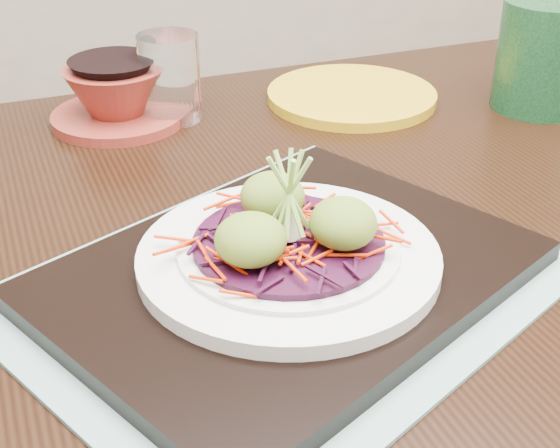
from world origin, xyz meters
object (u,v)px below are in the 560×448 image
object	(u,v)px
water_glass	(170,78)
serving_tray	(288,273)
yellow_plate	(352,96)
dining_table	(246,340)
terracotta_bowl_set	(117,98)
white_plate	(289,256)
green_jar	(544,55)

from	to	relation	value
water_glass	serving_tray	bearing A→B (deg)	-88.24
yellow_plate	dining_table	bearing A→B (deg)	-128.48
terracotta_bowl_set	serving_tray	bearing A→B (deg)	-79.19
serving_tray	white_plate	world-z (taller)	white_plate
white_plate	green_jar	xyz separation A→B (m)	(0.41, 0.26, 0.04)
water_glass	green_jar	distance (m)	0.44
dining_table	water_glass	bearing A→B (deg)	86.63
serving_tray	terracotta_bowl_set	bearing A→B (deg)	74.53
yellow_plate	green_jar	distance (m)	0.23
terracotta_bowl_set	yellow_plate	world-z (taller)	terracotta_bowl_set
dining_table	white_plate	bearing A→B (deg)	-81.01
yellow_plate	serving_tray	bearing A→B (deg)	-120.55
water_glass	terracotta_bowl_set	xyz separation A→B (m)	(-0.06, 0.01, -0.02)
dining_table	terracotta_bowl_set	world-z (taller)	terracotta_bowl_set
water_glass	terracotta_bowl_set	size ratio (longest dim) A/B	0.60
dining_table	terracotta_bowl_set	distance (m)	0.34
water_glass	green_jar	size ratio (longest dim) A/B	0.77
water_glass	white_plate	bearing A→B (deg)	-88.24
dining_table	water_glass	world-z (taller)	water_glass
serving_tray	green_jar	bearing A→B (deg)	6.23
dining_table	water_glass	xyz separation A→B (m)	(0.00, 0.30, 0.15)
water_glass	green_jar	world-z (taller)	green_jar
terracotta_bowl_set	yellow_plate	xyz separation A→B (m)	(0.28, -0.03, -0.02)
white_plate	water_glass	world-z (taller)	water_glass
serving_tray	green_jar	distance (m)	0.49
dining_table	white_plate	size ratio (longest dim) A/B	5.60
white_plate	yellow_plate	xyz separation A→B (m)	(0.21, 0.35, -0.02)
serving_tray	water_glass	xyz separation A→B (m)	(-0.01, 0.37, 0.04)
terracotta_bowl_set	dining_table	bearing A→B (deg)	-79.40
dining_table	white_plate	xyz separation A→B (m)	(0.01, -0.07, 0.13)
dining_table	terracotta_bowl_set	xyz separation A→B (m)	(-0.06, 0.31, 0.13)
water_glass	terracotta_bowl_set	world-z (taller)	water_glass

